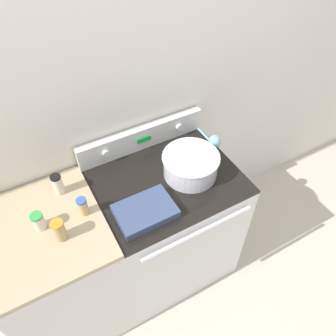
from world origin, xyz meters
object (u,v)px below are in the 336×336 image
casserole_dish (145,211)px  spice_jar_green_cap (38,221)px  ladle (214,141)px  mixing_bowl (191,164)px  spice_jar_black_cap (58,184)px  spice_jar_orange_cap (59,230)px  spice_jar_blue_cap (83,206)px

casserole_dish → spice_jar_green_cap: 0.51m
casserole_dish → ladle: ladle is taller
mixing_bowl → spice_jar_black_cap: 0.72m
spice_jar_black_cap → spice_jar_green_cap: bearing=-130.4°
mixing_bowl → spice_jar_orange_cap: 0.76m
casserole_dish → spice_jar_blue_cap: size_ratio=2.83×
spice_jar_blue_cap → spice_jar_green_cap: (-0.21, 0.02, -0.00)m
ladle → spice_jar_green_cap: spice_jar_green_cap is taller
mixing_bowl → casserole_dish: (-0.35, -0.13, -0.05)m
mixing_bowl → ladle: mixing_bowl is taller
spice_jar_orange_cap → casserole_dish: bearing=-9.1°
spice_jar_black_cap → spice_jar_green_cap: size_ratio=1.26×
spice_jar_green_cap → ladle: bearing=4.9°
spice_jar_blue_cap → spice_jar_black_cap: 0.21m
spice_jar_blue_cap → spice_jar_black_cap: bearing=109.2°
casserole_dish → spice_jar_orange_cap: spice_jar_orange_cap is taller
casserole_dish → ladle: size_ratio=1.08×
casserole_dish → spice_jar_black_cap: size_ratio=2.39×
mixing_bowl → spice_jar_green_cap: mixing_bowl is taller
mixing_bowl → spice_jar_black_cap: (-0.69, 0.21, -0.00)m
casserole_dish → mixing_bowl: bearing=20.6°
mixing_bowl → spice_jar_orange_cap: bearing=-175.0°
spice_jar_blue_cap → spice_jar_green_cap: 0.22m
mixing_bowl → spice_jar_blue_cap: (-0.62, 0.02, -0.01)m
spice_jar_orange_cap → ladle: bearing=11.1°
spice_jar_green_cap → spice_jar_orange_cap: bearing=-55.4°
spice_jar_orange_cap → spice_jar_green_cap: 0.13m
spice_jar_black_cap → ladle: bearing=-4.9°
ladle → spice_jar_blue_cap: bearing=-172.5°
spice_jar_black_cap → spice_jar_blue_cap: bearing=-70.8°
ladle → spice_jar_black_cap: 0.94m
mixing_bowl → ladle: bearing=27.9°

